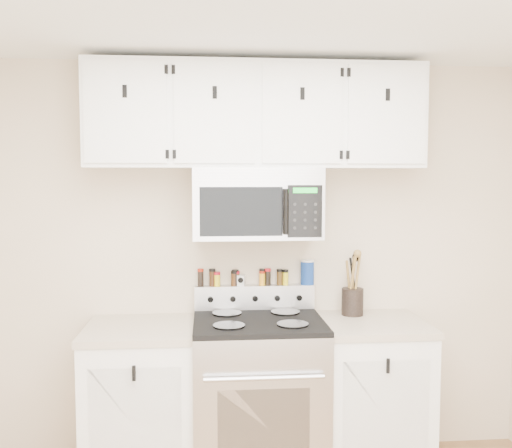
# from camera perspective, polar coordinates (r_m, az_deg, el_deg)

# --- Properties ---
(back_wall) EXTENTS (3.50, 0.01, 2.50)m
(back_wall) POSITION_cam_1_polar(r_m,az_deg,el_deg) (3.65, -0.20, -3.73)
(back_wall) COLOR #BAA88B
(back_wall) RESTS_ON floor
(range) EXTENTS (0.76, 0.65, 1.10)m
(range) POSITION_cam_1_polar(r_m,az_deg,el_deg) (3.54, 0.24, -16.80)
(range) COLOR #B7B7BA
(range) RESTS_ON floor
(base_cabinet_left) EXTENTS (0.64, 0.62, 0.92)m
(base_cabinet_left) POSITION_cam_1_polar(r_m,az_deg,el_deg) (3.58, -11.37, -17.09)
(base_cabinet_left) COLOR white
(base_cabinet_left) RESTS_ON floor
(base_cabinet_right) EXTENTS (0.64, 0.62, 0.92)m
(base_cabinet_right) POSITION_cam_1_polar(r_m,az_deg,el_deg) (3.69, 11.39, -16.39)
(base_cabinet_right) COLOR white
(base_cabinet_right) RESTS_ON floor
(microwave) EXTENTS (0.76, 0.44, 0.42)m
(microwave) POSITION_cam_1_polar(r_m,az_deg,el_deg) (3.43, 0.07, 2.10)
(microwave) COLOR #9E9EA3
(microwave) RESTS_ON back_wall
(upper_cabinets) EXTENTS (2.00, 0.35, 0.62)m
(upper_cabinets) POSITION_cam_1_polar(r_m,az_deg,el_deg) (3.47, 0.02, 10.73)
(upper_cabinets) COLOR white
(upper_cabinets) RESTS_ON back_wall
(utensil_crock) EXTENTS (0.14, 0.14, 0.39)m
(utensil_crock) POSITION_cam_1_polar(r_m,az_deg,el_deg) (3.66, 9.63, -7.45)
(utensil_crock) COLOR black
(utensil_crock) RESTS_ON base_cabinet_right
(kitchen_timer) EXTENTS (0.07, 0.06, 0.07)m
(kitchen_timer) POSITION_cam_1_polar(r_m,az_deg,el_deg) (3.63, -1.57, -5.65)
(kitchen_timer) COLOR white
(kitchen_timer) RESTS_ON range
(salt_canister) EXTENTS (0.09, 0.09, 0.16)m
(salt_canister) POSITION_cam_1_polar(r_m,az_deg,el_deg) (3.67, 5.15, -4.82)
(salt_canister) COLOR navy
(salt_canister) RESTS_ON range
(spice_jar_0) EXTENTS (0.04, 0.04, 0.11)m
(spice_jar_0) POSITION_cam_1_polar(r_m,az_deg,el_deg) (3.62, -5.56, -5.34)
(spice_jar_0) COLOR black
(spice_jar_0) RESTS_ON range
(spice_jar_1) EXTENTS (0.04, 0.04, 0.11)m
(spice_jar_1) POSITION_cam_1_polar(r_m,az_deg,el_deg) (3.62, -4.40, -5.34)
(spice_jar_1) COLOR #381E0D
(spice_jar_1) RESTS_ON range
(spice_jar_2) EXTENTS (0.04, 0.04, 0.09)m
(spice_jar_2) POSITION_cam_1_polar(r_m,az_deg,el_deg) (3.62, -3.93, -5.50)
(spice_jar_2) COLOR yellow
(spice_jar_2) RESTS_ON range
(spice_jar_3) EXTENTS (0.04, 0.04, 0.09)m
(spice_jar_3) POSITION_cam_1_polar(r_m,az_deg,el_deg) (3.63, -2.17, -5.43)
(spice_jar_3) COLOR #442610
(spice_jar_3) RESTS_ON range
(spice_jar_4) EXTENTS (0.04, 0.04, 0.10)m
(spice_jar_4) POSITION_cam_1_polar(r_m,az_deg,el_deg) (3.63, -2.09, -5.38)
(spice_jar_4) COLOR black
(spice_jar_4) RESTS_ON range
(spice_jar_5) EXTENTS (0.04, 0.04, 0.09)m
(spice_jar_5) POSITION_cam_1_polar(r_m,az_deg,el_deg) (3.63, -1.95, -5.45)
(spice_jar_5) COLOR #3F2C0F
(spice_jar_5) RESTS_ON range
(spice_jar_6) EXTENTS (0.04, 0.04, 0.09)m
(spice_jar_6) POSITION_cam_1_polar(r_m,az_deg,el_deg) (3.64, 0.62, -5.41)
(spice_jar_6) COLOR orange
(spice_jar_6) RESTS_ON range
(spice_jar_7) EXTENTS (0.04, 0.04, 0.11)m
(spice_jar_7) POSITION_cam_1_polar(r_m,az_deg,el_deg) (3.64, 0.63, -5.31)
(spice_jar_7) COLOR gold
(spice_jar_7) RESTS_ON range
(spice_jar_8) EXTENTS (0.04, 0.04, 0.11)m
(spice_jar_8) POSITION_cam_1_polar(r_m,az_deg,el_deg) (3.64, 1.18, -5.30)
(spice_jar_8) COLOR black
(spice_jar_8) RESTS_ON range
(spice_jar_9) EXTENTS (0.04, 0.04, 0.10)m
(spice_jar_9) POSITION_cam_1_polar(r_m,az_deg,el_deg) (3.65, 2.38, -5.31)
(spice_jar_9) COLOR #452F10
(spice_jar_9) RESTS_ON range
(spice_jar_10) EXTENTS (0.04, 0.04, 0.10)m
(spice_jar_10) POSITION_cam_1_polar(r_m,az_deg,el_deg) (3.66, 2.97, -5.33)
(spice_jar_10) COLOR yellow
(spice_jar_10) RESTS_ON range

